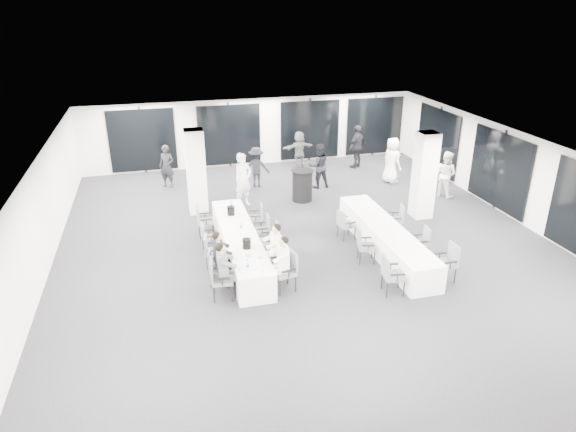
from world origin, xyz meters
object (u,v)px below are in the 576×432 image
chair_main_left_far (203,219)px  standing_guest_d (357,144)px  chair_main_right_fourth (264,228)px  chair_main_right_far (258,216)px  chair_side_right_mid (422,240)px  standing_guest_h (446,171)px  cocktail_table (302,185)px  chair_main_right_mid (272,239)px  chair_side_left_mid (364,244)px  standing_guest_g (167,164)px  ice_bucket_near (247,243)px  chair_main_left_second (215,266)px  chair_side_left_near (390,272)px  chair_main_right_near (287,268)px  standing_guest_f (299,147)px  chair_main_left_fourth (207,236)px  standing_guest_c (256,165)px  chair_side_right_near (448,260)px  chair_side_right_far (397,218)px  standing_guest_b (319,163)px  chair_side_left_far (344,223)px  standing_guest_a (243,176)px  chair_main_left_mid (211,249)px  chair_main_left_near (218,276)px  ice_bucket_far (231,211)px  chair_main_right_second (280,255)px  banquet_table_main (240,245)px  banquet_table_side (385,239)px  standing_guest_e (392,157)px

chair_main_left_far → standing_guest_d: (6.95, 5.19, 0.47)m
chair_main_right_fourth → chair_main_right_far: bearing=4.1°
chair_side_right_mid → standing_guest_h: standing_guest_h is taller
cocktail_table → chair_main_right_mid: (-2.01, -4.02, 0.02)m
chair_side_right_mid → chair_side_left_mid: bearing=91.2°
chair_side_right_mid → standing_guest_d: 8.17m
cocktail_table → chair_side_left_mid: (0.34, -4.81, -0.04)m
standing_guest_g → ice_bucket_near: (1.69, -7.32, -0.04)m
chair_main_left_second → chair_side_left_near: (4.01, -1.47, 0.04)m
chair_main_right_near → standing_guest_f: size_ratio=0.59×
chair_main_left_fourth → chair_main_right_fourth: 1.66m
chair_main_right_fourth → chair_side_left_near: chair_side_left_near is taller
chair_main_left_fourth → standing_guest_c: bearing=150.5°
chair_side_right_near → chair_side_right_far: bearing=-0.0°
standing_guest_b → standing_guest_c: standing_guest_b is taller
chair_side_left_far → standing_guest_a: size_ratio=0.42×
chair_side_left_far → standing_guest_b: standing_guest_b is taller
chair_main_left_mid → chair_side_left_far: bearing=109.9°
chair_main_left_second → standing_guest_b: size_ratio=0.48×
standing_guest_a → standing_guest_h: size_ratio=1.12×
chair_side_left_far → standing_guest_g: bearing=-151.2°
chair_main_left_mid → chair_side_right_far: size_ratio=0.98×
chair_main_right_near → standing_guest_g: size_ratio=0.55×
chair_main_left_near → chair_main_left_second: size_ratio=1.11×
chair_side_left_mid → ice_bucket_far: size_ratio=3.58×
chair_main_left_mid → chair_main_left_far: size_ratio=0.93×
chair_main_right_fourth → standing_guest_c: size_ratio=0.50×
chair_main_right_second → chair_main_right_far: chair_main_right_second is taller
banquet_table_main → chair_side_right_mid: chair_side_right_mid is taller
banquet_table_main → chair_main_right_far: chair_main_right_far is taller
chair_main_right_near → standing_guest_b: bearing=-35.8°
chair_main_left_fourth → standing_guest_d: bearing=128.4°
chair_main_right_fourth → chair_side_left_far: chair_side_left_far is taller
chair_main_left_mid → chair_side_left_mid: 4.08m
standing_guest_b → standing_guest_g: 5.67m
chair_main_left_far → ice_bucket_far: 0.94m
ice_bucket_far → chair_main_left_fourth: bearing=-137.6°
banquet_table_side → ice_bucket_far: size_ratio=19.56×
standing_guest_c → chair_side_left_far: bearing=120.3°
chair_side_right_near → ice_bucket_far: (-4.88, 3.82, 0.32)m
banquet_table_side → ice_bucket_near: ice_bucket_near is taller
chair_side_left_near → chair_side_right_near: chair_side_left_near is taller
chair_main_right_second → standing_guest_e: 8.38m
chair_side_right_far → ice_bucket_far: size_ratio=3.56×
standing_guest_a → cocktail_table: bearing=-29.8°
cocktail_table → chair_side_right_far: bearing=-59.6°
chair_main_left_far → chair_side_right_far: bearing=78.9°
cocktail_table → standing_guest_a: bearing=179.4°
chair_main_left_far → standing_guest_a: 2.70m
chair_main_left_second → standing_guest_b: 7.73m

